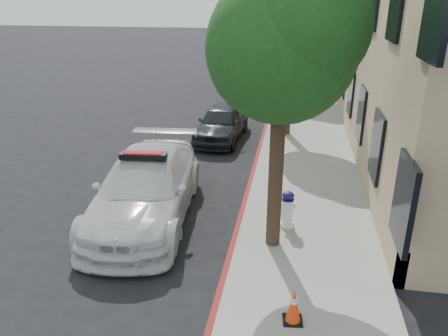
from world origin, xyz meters
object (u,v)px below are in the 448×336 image
police_car (146,188)px  parked_car_mid (222,122)px  fire_hydrant (287,210)px  parked_car_far (243,76)px  traffic_cone (294,306)px

police_car → parked_car_mid: size_ratio=1.44×
parked_car_mid → fire_hydrant: bearing=-64.6°
police_car → parked_car_far: bearing=83.3°
fire_hydrant → traffic_cone: size_ratio=1.43×
traffic_cone → police_car: bearing=137.6°
parked_car_mid → traffic_cone: bearing=-70.2°
police_car → traffic_cone: (3.63, -3.32, -0.33)m
parked_car_mid → traffic_cone: (2.87, -9.72, -0.20)m
parked_car_mid → traffic_cone: 10.13m
police_car → parked_car_mid: (0.76, 6.40, -0.12)m
police_car → traffic_cone: size_ratio=9.05×
parked_car_mid → fire_hydrant: size_ratio=4.38×
parked_car_mid → fire_hydrant: 7.08m
parked_car_mid → fire_hydrant: parked_car_mid is taller
parked_car_far → fire_hydrant: (3.05, -16.15, -0.13)m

